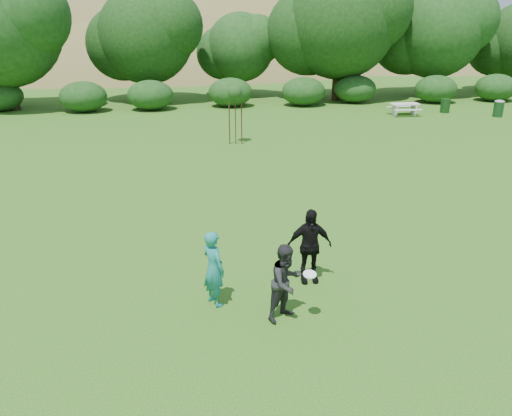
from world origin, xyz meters
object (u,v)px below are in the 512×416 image
(player_grey, at_px, (286,282))
(picnic_table, at_px, (404,107))
(trash_can_near, at_px, (445,106))
(trash_can_lidded, at_px, (499,108))
(player_teal, at_px, (214,268))
(player_black, at_px, (309,246))
(sapling, at_px, (235,94))

(player_grey, height_order, picnic_table, player_grey)
(picnic_table, bearing_deg, trash_can_near, 9.94)
(player_grey, relative_size, picnic_table, 0.91)
(picnic_table, relative_size, trash_can_lidded, 1.71)
(player_teal, distance_m, player_black, 2.36)
(player_grey, height_order, sapling, sapling)
(player_grey, height_order, trash_can_near, player_grey)
(player_black, xyz_separation_m, sapling, (-0.14, 13.95, 1.52))
(player_grey, bearing_deg, picnic_table, 27.48)
(picnic_table, bearing_deg, player_black, -119.55)
(player_grey, relative_size, trash_can_near, 1.83)
(player_teal, height_order, trash_can_lidded, player_teal)
(trash_can_lidded, bearing_deg, picnic_table, 166.70)
(player_black, distance_m, trash_can_near, 25.17)
(trash_can_near, bearing_deg, picnic_table, -170.06)
(player_grey, relative_size, player_black, 0.91)
(player_grey, distance_m, sapling, 15.49)
(player_black, height_order, sapling, sapling)
(trash_can_near, bearing_deg, trash_can_lidded, -36.13)
(picnic_table, bearing_deg, sapling, -152.04)
(sapling, bearing_deg, trash_can_near, 24.50)
(trash_can_near, height_order, sapling, sapling)
(sapling, height_order, picnic_table, sapling)
(player_black, distance_m, trash_can_lidded, 25.30)
(player_teal, xyz_separation_m, player_black, (2.25, 0.68, 0.05))
(trash_can_near, bearing_deg, sapling, -155.50)
(player_teal, bearing_deg, picnic_table, -63.82)
(player_black, height_order, trash_can_lidded, player_black)
(player_grey, bearing_deg, player_black, 26.88)
(player_teal, relative_size, player_grey, 1.04)
(trash_can_near, distance_m, picnic_table, 3.13)
(player_black, height_order, trash_can_near, player_black)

